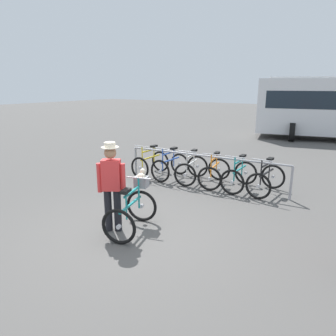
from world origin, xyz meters
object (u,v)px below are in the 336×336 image
(racked_bike_teal, at_px, (239,176))
(racked_bike_blue, at_px, (170,166))
(racked_bike_black, at_px, (266,180))
(racked_bike_orange, at_px, (214,172))
(racked_bike_yellow, at_px, (150,163))
(person_with_featured_bike, at_px, (112,183))
(featured_bicycle, at_px, (133,205))
(racked_bike_white, at_px, (192,169))

(racked_bike_teal, bearing_deg, racked_bike_blue, -174.50)
(racked_bike_black, bearing_deg, racked_bike_orange, -174.50)
(racked_bike_yellow, xyz_separation_m, person_with_featured_bike, (1.78, -3.43, 0.58))
(racked_bike_teal, relative_size, person_with_featured_bike, 0.64)
(racked_bike_yellow, height_order, racked_bike_black, same)
(racked_bike_yellow, relative_size, person_with_featured_bike, 0.63)
(featured_bicycle, bearing_deg, racked_bike_blue, 112.92)
(racked_bike_white, bearing_deg, racked_bike_teal, 5.50)
(racked_bike_white, distance_m, featured_bicycle, 3.36)
(racked_bike_white, height_order, racked_bike_orange, same)
(racked_bike_yellow, xyz_separation_m, racked_bike_blue, (0.70, 0.07, -0.00))
(racked_bike_yellow, bearing_deg, racked_bike_orange, 5.50)
(racked_bike_yellow, xyz_separation_m, racked_bike_orange, (2.09, 0.20, 0.00))
(racked_bike_blue, xyz_separation_m, racked_bike_black, (2.79, 0.27, 0.00))
(racked_bike_blue, distance_m, featured_bicycle, 3.50)
(racked_bike_orange, relative_size, featured_bicycle, 0.97)
(racked_bike_yellow, relative_size, featured_bicycle, 0.86)
(racked_bike_white, height_order, racked_bike_teal, same)
(racked_bike_yellow, bearing_deg, featured_bicycle, -56.88)
(racked_bike_blue, xyz_separation_m, featured_bicycle, (1.36, -3.23, 0.12))
(person_with_featured_bike, bearing_deg, racked_bike_black, 65.59)
(racked_bike_yellow, xyz_separation_m, racked_bike_white, (1.39, 0.13, -0.00))
(racked_bike_blue, height_order, racked_bike_orange, same)
(racked_bike_white, bearing_deg, racked_bike_yellow, -174.50)
(racked_bike_blue, height_order, racked_bike_black, same)
(racked_bike_orange, xyz_separation_m, person_with_featured_bike, (-0.31, -3.63, 0.58))
(featured_bicycle, xyz_separation_m, person_with_featured_bike, (-0.28, -0.27, 0.46))
(racked_bike_teal, xyz_separation_m, person_with_featured_bike, (-1.01, -3.70, 0.58))
(racked_bike_white, distance_m, racked_bike_orange, 0.70)
(racked_bike_blue, bearing_deg, racked_bike_black, 5.50)
(racked_bike_orange, xyz_separation_m, racked_bike_teal, (0.70, 0.07, -0.00))
(racked_bike_black, bearing_deg, featured_bicycle, -112.16)
(racked_bike_teal, bearing_deg, racked_bike_white, -174.50)
(racked_bike_teal, bearing_deg, racked_bike_black, 5.50)
(racked_bike_blue, height_order, racked_bike_white, same)
(racked_bike_white, xyz_separation_m, racked_bike_teal, (1.39, 0.13, 0.00))
(racked_bike_blue, bearing_deg, person_with_featured_bike, -72.83)
(person_with_featured_bike, bearing_deg, racked_bike_blue, 107.17)
(racked_bike_white, distance_m, racked_bike_black, 2.10)
(racked_bike_teal, xyz_separation_m, racked_bike_black, (0.70, 0.07, 0.00))
(racked_bike_yellow, relative_size, racked_bike_black, 0.97)
(racked_bike_orange, distance_m, racked_bike_black, 1.40)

